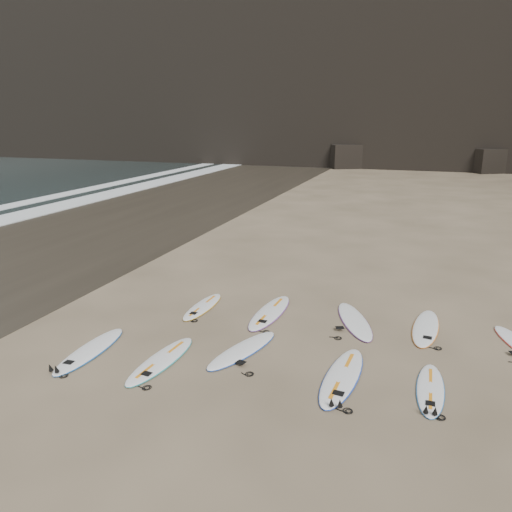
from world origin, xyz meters
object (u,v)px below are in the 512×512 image
(surfboard_2, at_px, (243,350))
(surfboard_7, at_px, (355,320))
(surfboard_0, at_px, (90,350))
(surfboard_1, at_px, (161,360))
(surfboard_4, at_px, (430,389))
(surfboard_8, at_px, (426,327))
(surfboard_3, at_px, (342,376))
(surfboard_6, at_px, (270,312))
(surfboard_5, at_px, (203,306))

(surfboard_2, xyz_separation_m, surfboard_7, (2.26, 2.61, 0.00))
(surfboard_0, xyz_separation_m, surfboard_7, (5.66, 3.80, 0.00))
(surfboard_1, distance_m, surfboard_4, 5.82)
(surfboard_0, height_order, surfboard_1, surfboard_0)
(surfboard_4, bearing_deg, surfboard_8, 92.30)
(surfboard_2, height_order, surfboard_4, surfboard_2)
(surfboard_3, bearing_deg, surfboard_1, -167.70)
(surfboard_3, distance_m, surfboard_7, 3.10)
(surfboard_7, relative_size, surfboard_8, 1.03)
(surfboard_3, distance_m, surfboard_8, 3.64)
(surfboard_2, bearing_deg, surfboard_3, 5.81)
(surfboard_1, relative_size, surfboard_4, 1.16)
(surfboard_1, bearing_deg, surfboard_8, 38.06)
(surfboard_0, distance_m, surfboard_2, 3.60)
(surfboard_0, bearing_deg, surfboard_6, 45.86)
(surfboard_2, distance_m, surfboard_4, 4.24)
(surfboard_1, bearing_deg, surfboard_4, 10.55)
(surfboard_1, xyz_separation_m, surfboard_3, (4.01, 0.60, 0.00))
(surfboard_3, height_order, surfboard_6, surfboard_6)
(surfboard_0, xyz_separation_m, surfboard_8, (7.48, 3.95, -0.00))
(surfboard_3, height_order, surfboard_8, surfboard_3)
(surfboard_6, relative_size, surfboard_7, 1.05)
(surfboard_2, relative_size, surfboard_7, 0.94)
(surfboard_6, bearing_deg, surfboard_8, 6.89)
(surfboard_0, xyz_separation_m, surfboard_1, (1.83, 0.10, -0.00))
(surfboard_5, relative_size, surfboard_7, 0.85)
(surfboard_7, xyz_separation_m, surfboard_8, (1.83, 0.15, -0.00))
(surfboard_4, xyz_separation_m, surfboard_5, (-6.29, 2.65, 0.00))
(surfboard_3, bearing_deg, surfboard_7, 97.17)
(surfboard_2, xyz_separation_m, surfboard_3, (2.44, -0.49, 0.00))
(surfboard_5, bearing_deg, surfboard_1, -80.64)
(surfboard_6, xyz_separation_m, surfboard_8, (4.17, 0.32, -0.00))
(surfboard_4, distance_m, surfboard_5, 6.83)
(surfboard_6, bearing_deg, surfboard_4, -30.91)
(surfboard_0, relative_size, surfboard_4, 1.18)
(surfboard_0, distance_m, surfboard_3, 5.88)
(surfboard_6, bearing_deg, surfboard_0, -129.80)
(surfboard_6, bearing_deg, surfboard_3, -46.66)
(surfboard_3, xyz_separation_m, surfboard_6, (-2.53, 2.93, 0.00))
(surfboard_2, relative_size, surfboard_8, 0.97)
(surfboard_1, distance_m, surfboard_7, 5.32)
(surfboard_3, bearing_deg, surfboard_5, 152.62)
(surfboard_0, height_order, surfboard_6, surfboard_6)
(surfboard_5, xyz_separation_m, surfboard_8, (6.16, 0.51, 0.01))
(surfboard_8, bearing_deg, surfboard_3, -112.91)
(surfboard_7, bearing_deg, surfboard_6, 161.81)
(surfboard_0, distance_m, surfboard_5, 3.68)
(surfboard_8, bearing_deg, surfboard_1, -141.80)
(surfboard_1, height_order, surfboard_5, surfboard_1)
(surfboard_4, bearing_deg, surfboard_2, 174.36)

